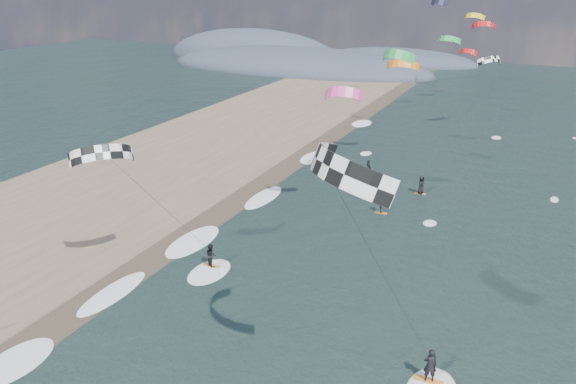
% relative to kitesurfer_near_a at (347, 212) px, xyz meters
% --- Properties ---
extents(sand_strip, '(26.00, 240.00, 0.00)m').
position_rel_kitesurfer_near_a_xyz_m(sand_strip, '(-30.72, 8.89, -11.23)').
color(sand_strip, brown).
rests_on(sand_strip, ground).
extents(wet_sand_strip, '(3.00, 240.00, 0.00)m').
position_rel_kitesurfer_near_a_xyz_m(wet_sand_strip, '(-18.72, 8.89, -11.23)').
color(wet_sand_strip, '#382D23').
rests_on(wet_sand_strip, ground).
extents(coastal_hills, '(80.00, 41.00, 15.00)m').
position_rel_kitesurfer_near_a_xyz_m(coastal_hills, '(-51.56, 106.75, -11.23)').
color(coastal_hills, '#3D4756').
rests_on(coastal_hills, ground).
extents(kitesurfer_near_a, '(8.09, 9.69, 14.56)m').
position_rel_kitesurfer_near_a_xyz_m(kitesurfer_near_a, '(0.00, 0.00, 0.00)').
color(kitesurfer_near_a, orange).
rests_on(kitesurfer_near_a, ground).
extents(kitesurfer_near_b, '(7.02, 9.31, 11.36)m').
position_rel_kitesurfer_near_a_xyz_m(kitesurfer_near_b, '(-16.43, 6.67, -4.10)').
color(kitesurfer_near_b, orange).
rests_on(kitesurfer_near_b, ground).
extents(far_kitesurfers, '(7.35, 10.00, 1.85)m').
position_rel_kitesurfer_near_a_xyz_m(far_kitesurfers, '(-5.48, 30.49, -10.35)').
color(far_kitesurfers, orange).
rests_on(far_kitesurfers, ground).
extents(bg_kite_field, '(11.57, 67.42, 10.53)m').
position_rel_kitesurfer_near_a_xyz_m(bg_kite_field, '(-6.14, 58.21, 0.98)').
color(bg_kite_field, black).
rests_on(bg_kite_field, ground).
extents(shoreline_surf, '(2.40, 79.40, 0.11)m').
position_rel_kitesurfer_near_a_xyz_m(shoreline_surf, '(-17.52, 13.64, -11.23)').
color(shoreline_surf, white).
rests_on(shoreline_surf, ground).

